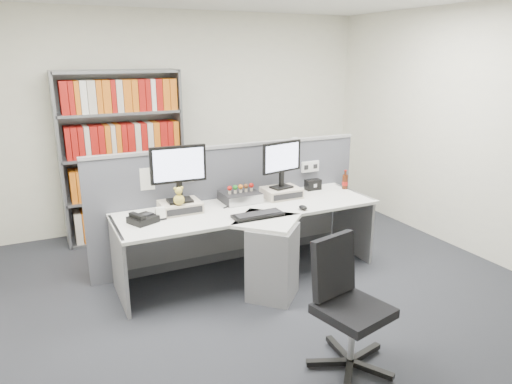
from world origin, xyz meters
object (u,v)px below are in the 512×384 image
desk_phone (143,219)px  desk_calendar (160,214)px  monitor_right (282,161)px  desktop_pc (240,197)px  speaker (313,185)px  filing_cabinet (293,196)px  mouse (303,208)px  shelving_unit (123,159)px  desk_fan (295,150)px  office_chair (346,301)px  monitor_left (178,169)px  desk (258,240)px  cola_bottle (345,182)px  keyboard (258,215)px

desk_phone → desk_calendar: (0.17, 0.01, 0.01)m
monitor_right → desktop_pc: 0.57m
monitor_right → desk_calendar: (-1.33, -0.14, -0.34)m
speaker → filing_cabinet: size_ratio=0.25×
desktop_pc → monitor_right: bearing=-6.6°
mouse → shelving_unit: bearing=124.9°
monitor_right → desk_fan: size_ratio=1.09×
monitor_right → desk_fan: bearing=53.7°
desktop_pc → speaker: 0.91m
desktop_pc → speaker: size_ratio=2.16×
mouse → shelving_unit: shelving_unit is taller
desk_calendar → mouse: bearing=-13.5°
desk_calendar → office_chair: bearing=-61.5°
shelving_unit → desk_fan: size_ratio=4.45×
monitor_left → desk_calendar: (-0.23, -0.14, -0.37)m
desk → filing_cabinet: (1.20, 1.40, -0.11)m
desktop_pc → monitor_left: bearing=-175.4°
cola_bottle → desk: bearing=-164.0°
monitor_left → keyboard: size_ratio=1.12×
cola_bottle → shelving_unit: shelving_unit is taller
desk → desk_phone: 1.11m
mouse → shelving_unit: size_ratio=0.06×
monitor_right → shelving_unit: bearing=132.7°
monitor_left → desk_calendar: size_ratio=4.61×
monitor_right → filing_cabinet: (0.75, 1.02, -0.76)m
desk_phone → shelving_unit: (0.14, 1.62, 0.22)m
desk → desk_phone: bearing=167.6°
shelving_unit → office_chair: size_ratio=2.15×
mouse → desktop_pc: bearing=130.8°
desk_fan → monitor_right: bearing=-126.3°
keyboard → mouse: size_ratio=4.32×
keyboard → filing_cabinet: bearing=49.8°
keyboard → filing_cabinet: size_ratio=0.69×
keyboard → speaker: 1.10m
desk_calendar → shelving_unit: bearing=90.9°
desktop_pc → shelving_unit: (-0.90, 1.41, 0.21)m
desk_fan → desk_calendar: bearing=-150.8°
desk_phone → speaker: (1.95, 0.25, 0.02)m
filing_cabinet → desk: bearing=-130.6°
keyboard → cola_bottle: cola_bottle is taller
keyboard → desk_phone: size_ratio=1.69×
desktop_pc → office_chair: office_chair is taller
desk_fan → keyboard: bearing=-130.2°
speaker → filing_cabinet: bearing=72.3°
cola_bottle → shelving_unit: bearing=145.3°
keyboard → desk_calendar: bearing=159.7°
desk → monitor_left: size_ratio=4.83×
mouse → cola_bottle: 0.92m
desk_phone → keyboard: bearing=-16.5°
keyboard → office_chair: office_chair is taller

